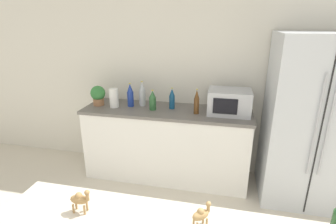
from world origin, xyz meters
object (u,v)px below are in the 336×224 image
Objects in this scene: back_bottle_1 at (130,95)px; camel_figurine_second at (201,214)px; back_bottle_3 at (142,94)px; camel_figurine at (80,199)px; refrigerator at (309,122)px; potted_plant at (98,95)px; paper_towel_roll at (114,98)px; microwave at (229,102)px; back_bottle_0 at (197,102)px; back_bottle_2 at (153,100)px; back_bottle_4 at (172,99)px.

camel_figurine_second is at bearing -61.26° from back_bottle_1.
camel_figurine is at bearing -81.04° from back_bottle_3.
refrigerator is 7.34× the size of potted_plant.
back_bottle_1 is 2.29× the size of camel_figurine_second.
back_bottle_1 is (-2.05, 0.11, 0.14)m from refrigerator.
camel_figurine is at bearing -71.28° from paper_towel_roll.
paper_towel_roll reaches higher than camel_figurine_second.
microwave is 3.51× the size of camel_figurine.
refrigerator is at bearing -0.20° from back_bottle_0.
refrigerator reaches higher than back_bottle_1.
paper_towel_roll is at bearing 178.69° from back_bottle_0.
back_bottle_3 is (-1.91, 0.17, 0.15)m from refrigerator.
microwave reaches higher than camel_figurine_second.
potted_plant is at bearing -169.28° from back_bottle_3.
back_bottle_2 is at bearing -13.43° from back_bottle_1.
paper_towel_roll is at bearing -172.17° from back_bottle_4.
microwave reaches higher than camel_figurine.
potted_plant is at bearing -178.78° from microwave.
back_bottle_4 reaches higher than camel_figurine_second.
back_bottle_0 is (1.25, -0.06, 0.01)m from potted_plant.
back_bottle_3 reaches higher than camel_figurine.
refrigerator is 6.19× the size of back_bottle_1.
microwave is at bearing -3.75° from back_bottle_3.
back_bottle_4 is at bearing 158.73° from back_bottle_0.
back_bottle_3 is 2.07m from camel_figurine.
back_bottle_3 reaches higher than camel_figurine_second.
refrigerator is 7.43× the size of back_bottle_2.
camel_figurine is (-0.75, -1.97, 0.03)m from microwave.
back_bottle_3 is at bearing 98.96° from camel_figurine.
refrigerator is 13.41× the size of camel_figurine.
back_bottle_0 is 0.34m from back_bottle_4.
back_bottle_0 reaches higher than camel_figurine.
potted_plant is 0.80× the size of back_bottle_3.
back_bottle_2 reaches higher than camel_figurine.
microwave reaches higher than back_bottle_4.
back_bottle_3 reaches higher than back_bottle_0.
back_bottle_4 is at bearing 2.20° from back_bottle_1.
back_bottle_0 is (-1.21, 0.00, 0.14)m from refrigerator.
potted_plant is at bearing 177.73° from back_bottle_2.
microwave is 0.68m from back_bottle_4.
potted_plant is 1.26m from back_bottle_0.
back_bottle_0 is 0.72m from back_bottle_3.
back_bottle_4 is at bearing 105.47° from camel_figurine_second.
back_bottle_0 is 0.53m from back_bottle_2.
back_bottle_2 is 1.92m from camel_figurine.
back_bottle_3 is (0.14, 0.06, 0.01)m from back_bottle_1.
potted_plant is at bearing 178.58° from refrigerator.
paper_towel_roll is 1.03m from back_bottle_0.
back_bottle_1 is at bearing 166.57° from back_bottle_2.
potted_plant is 0.85× the size of back_bottle_0.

